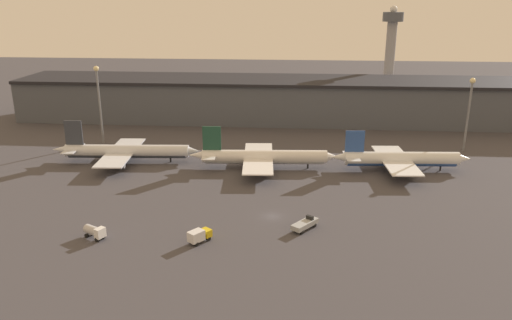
{
  "coord_description": "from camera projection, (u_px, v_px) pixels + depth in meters",
  "views": [
    {
      "loc": [
        4.55,
        -106.44,
        49.03
      ],
      "look_at": [
        -5.65,
        23.55,
        6.0
      ],
      "focal_mm": 35.0,
      "sensor_mm": 36.0,
      "label": 1
    }
  ],
  "objects": [
    {
      "name": "service_vehicle_1",
      "position": [
        199.0,
        235.0,
        103.66
      ],
      "size": [
        4.94,
        5.39,
        2.88
      ],
      "rotation": [
        0.0,
        0.0,
        0.89
      ],
      "color": "gold",
      "rests_on": "ground"
    },
    {
      "name": "terminal_building",
      "position": [
        283.0,
        99.0,
        204.53
      ],
      "size": [
        215.58,
        29.77,
        17.05
      ],
      "color": "#4C515B",
      "rests_on": "ground"
    },
    {
      "name": "lamp_post_1",
      "position": [
        469.0,
        105.0,
        160.76
      ],
      "size": [
        1.8,
        1.8,
        24.28
      ],
      "color": "slate",
      "rests_on": "ground"
    },
    {
      "name": "airplane_1",
      "position": [
        263.0,
        157.0,
        148.02
      ],
      "size": [
        44.86,
        30.51,
        12.81
      ],
      "rotation": [
        0.0,
        0.0,
        0.06
      ],
      "color": "white",
      "rests_on": "ground"
    },
    {
      "name": "lamp_post_0",
      "position": [
        99.0,
        95.0,
        169.45
      ],
      "size": [
        1.8,
        1.8,
        26.78
      ],
      "color": "slate",
      "rests_on": "ground"
    },
    {
      "name": "airplane_0",
      "position": [
        125.0,
        151.0,
        153.6
      ],
      "size": [
        45.76,
        30.37,
        13.11
      ],
      "rotation": [
        0.0,
        0.0,
        0.06
      ],
      "color": "silver",
      "rests_on": "ground"
    },
    {
      "name": "control_tower",
      "position": [
        390.0,
        49.0,
        225.04
      ],
      "size": [
        9.0,
        9.0,
        44.98
      ],
      "color": "#99999E",
      "rests_on": "ground"
    },
    {
      "name": "ground",
      "position": [
        272.0,
        216.0,
        116.47
      ],
      "size": [
        600.0,
        600.0,
        0.0
      ],
      "primitive_type": "plane",
      "color": "#423F44"
    },
    {
      "name": "service_vehicle_2",
      "position": [
        305.0,
        224.0,
        109.77
      ],
      "size": [
        6.32,
        7.13,
        2.62
      ],
      "rotation": [
        0.0,
        0.0,
        0.91
      ],
      "color": "#9EA3A8",
      "rests_on": "ground"
    },
    {
      "name": "service_vehicle_0",
      "position": [
        95.0,
        231.0,
        105.5
      ],
      "size": [
        5.35,
        4.19,
        2.81
      ],
      "rotation": [
        0.0,
        0.0,
        -0.51
      ],
      "color": "white",
      "rests_on": "ground"
    },
    {
      "name": "airplane_2",
      "position": [
        400.0,
        159.0,
        146.02
      ],
      "size": [
        41.31,
        28.35,
        12.06
      ],
      "rotation": [
        0.0,
        0.0,
        0.06
      ],
      "color": "white",
      "rests_on": "ground"
    }
  ]
}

